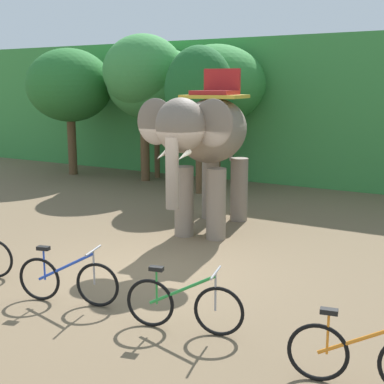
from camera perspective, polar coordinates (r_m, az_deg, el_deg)
ground_plane at (r=10.16m, az=-3.98°, el=-8.04°), size 80.00×80.00×0.00m
foliage_hedge at (r=20.92m, az=15.44°, el=8.58°), size 36.00×6.00×5.02m
tree_left at (r=20.90m, az=-13.06°, el=11.09°), size 3.23×3.23×4.77m
tree_right at (r=19.67m, az=-3.88°, el=11.49°), size 3.57×3.57×4.77m
tree_far_right at (r=19.03m, az=-5.23°, el=12.69°), size 2.85×2.85×5.15m
tree_center at (r=18.43m, az=2.62°, el=11.45°), size 3.38×3.38×4.76m
tree_center_left at (r=16.62m, az=0.78°, el=10.80°), size 2.16×2.16×4.60m
elephant at (r=12.18m, az=1.81°, el=5.84°), size 2.25×4.23×3.78m
bike_blue at (r=8.62m, az=-13.25°, el=-9.22°), size 1.66×0.63×0.92m
bike_green at (r=7.50m, az=-0.92°, el=-12.07°), size 1.67×0.59×0.92m
bike_orange at (r=6.50m, az=17.95°, el=-16.54°), size 1.68×0.55×0.92m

